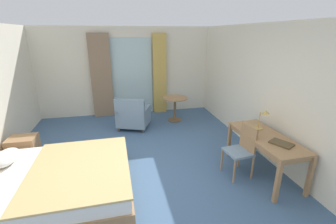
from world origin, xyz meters
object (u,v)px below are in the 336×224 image
armchair_by_window (133,116)px  nightstand (24,148)px  writing_desk (266,140)px  bed (51,182)px  desk_chair (242,148)px  round_cafe_table (175,103)px  closed_book (281,143)px  desk_lamp (263,117)px

armchair_by_window → nightstand: bearing=-153.8°
nightstand → armchair_by_window: size_ratio=0.52×
writing_desk → bed: bearing=177.8°
bed → writing_desk: 3.54m
writing_desk → desk_chair: desk_chair is taller
round_cafe_table → closed_book: bearing=-74.2°
desk_chair → round_cafe_table: 2.87m
desk_lamp → desk_chair: bearing=-157.3°
nightstand → desk_chair: (3.94, -1.40, 0.28)m
nightstand → closed_book: size_ratio=1.55×
bed → round_cafe_table: size_ratio=3.23×
round_cafe_table → desk_lamp: bearing=-70.1°
desk_lamp → round_cafe_table: bearing=109.9°
writing_desk → round_cafe_table: (-0.88, 2.90, -0.13)m
armchair_by_window → round_cafe_table: bearing=15.1°
writing_desk → desk_chair: (-0.40, 0.07, -0.13)m
nightstand → writing_desk: 4.59m
desk_chair → round_cafe_table: (-0.48, 2.83, -0.01)m
desk_chair → writing_desk: bearing=-9.8°
writing_desk → desk_lamp: bearing=73.8°
desk_chair → desk_lamp: bearing=22.7°
nightstand → writing_desk: writing_desk is taller
desk_lamp → closed_book: (-0.04, -0.59, -0.23)m
bed → nightstand: 1.57m
bed → armchair_by_window: bearing=59.6°
round_cafe_table → armchair_by_window: bearing=-164.9°
desk_chair → desk_lamp: size_ratio=2.28×
writing_desk → nightstand: bearing=161.3°
bed → nightstand: bearing=121.5°
desk_chair → closed_book: desk_chair is taller
writing_desk → closed_book: size_ratio=4.58×
writing_desk → armchair_by_window: size_ratio=1.54×
bed → closed_book: bed is taller
closed_book → armchair_by_window: size_ratio=0.34×
nightstand → armchair_by_window: 2.51m
bed → desk_chair: size_ratio=2.49×
nightstand → desk_lamp: desk_lamp is taller
closed_book → bed: bearing=145.1°
bed → desk_chair: (3.12, -0.06, 0.26)m
desk_lamp → closed_book: desk_lamp is taller
nightstand → desk_lamp: bearing=-15.2°
desk_chair → armchair_by_window: desk_chair is taller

